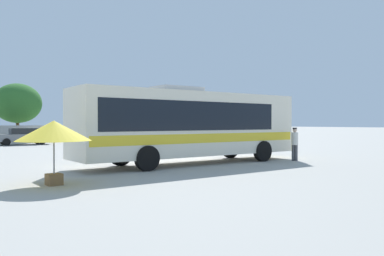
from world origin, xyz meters
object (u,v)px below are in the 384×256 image
attendant_by_bus_door (295,142)px  parked_car_third_grey (23,136)px  coach_bus_cream_yellow (190,123)px  vendor_umbrella_near_gate_yellow (54,132)px  roadside_tree_midright (86,108)px  roadside_tree_midleft (17,103)px

attendant_by_bus_door → parked_car_third_grey: size_ratio=0.36×
coach_bus_cream_yellow → parked_car_third_grey: bearing=94.2°
vendor_umbrella_near_gate_yellow → roadside_tree_midright: (14.19, 30.30, 1.96)m
coach_bus_cream_yellow → roadside_tree_midright: roadside_tree_midright is taller
attendant_by_bus_door → parked_car_third_grey: 25.03m
coach_bus_cream_yellow → parked_car_third_grey: (-1.59, 21.91, -1.15)m
attendant_by_bus_door → roadside_tree_midleft: bearing=100.8°
roadside_tree_midright → vendor_umbrella_near_gate_yellow: bearing=-115.1°
parked_car_third_grey → roadside_tree_midleft: roadside_tree_midleft is taller
vendor_umbrella_near_gate_yellow → attendant_by_bus_door: bearing=0.5°
parked_car_third_grey → roadside_tree_midright: roadside_tree_midright is taller
parked_car_third_grey → coach_bus_cream_yellow: bearing=-85.8°
roadside_tree_midright → attendant_by_bus_door: bearing=-93.4°
parked_car_third_grey → roadside_tree_midleft: 6.78m
coach_bus_cream_yellow → roadside_tree_midright: bearing=76.1°
parked_car_third_grey → roadside_tree_midleft: bearing=80.0°
parked_car_third_grey → attendant_by_bus_door: bearing=-74.3°
attendant_by_bus_door → parked_car_third_grey: attendant_by_bus_door is taller
vendor_umbrella_near_gate_yellow → parked_car_third_grey: 24.87m
roadside_tree_midright → coach_bus_cream_yellow: bearing=-103.9°
vendor_umbrella_near_gate_yellow → roadside_tree_midleft: size_ratio=0.39×
vendor_umbrella_near_gate_yellow → roadside_tree_midleft: 30.93m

